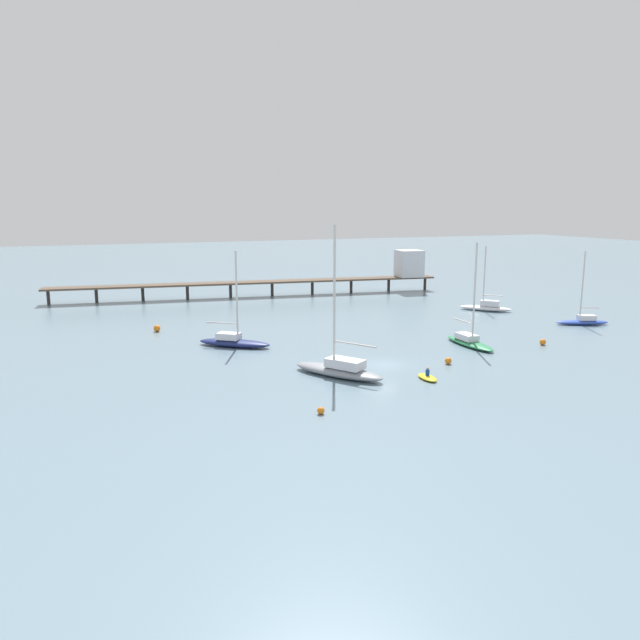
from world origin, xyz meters
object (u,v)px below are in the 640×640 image
(sailboat_gray, at_px, (339,368))
(mooring_buoy_near, at_px, (448,361))
(pier, at_px, (341,272))
(dinghy_yellow, at_px, (427,377))
(sailboat_blue, at_px, (583,320))
(mooring_buoy_mid, at_px, (157,328))
(mooring_buoy_far, at_px, (321,411))
(mooring_buoy_inner, at_px, (543,342))
(sailboat_white, at_px, (486,306))
(sailboat_green, at_px, (469,340))
(sailboat_navy, at_px, (234,341))

(sailboat_gray, xyz_separation_m, mooring_buoy_near, (11.57, -0.20, -0.45))
(pier, distance_m, dinghy_yellow, 52.95)
(dinghy_yellow, bearing_deg, sailboat_blue, 22.81)
(pier, xyz_separation_m, mooring_buoy_mid, (-34.14, -20.83, -3.38))
(pier, relative_size, mooring_buoy_far, 116.19)
(pier, distance_m, mooring_buoy_near, 48.28)
(mooring_buoy_mid, xyz_separation_m, mooring_buoy_inner, (38.82, -23.52, -0.07))
(pier, height_order, sailboat_white, sailboat_white)
(mooring_buoy_mid, height_order, mooring_buoy_near, mooring_buoy_mid)
(sailboat_blue, distance_m, mooring_buoy_near, 29.13)
(sailboat_gray, relative_size, sailboat_blue, 1.43)
(sailboat_white, bearing_deg, sailboat_green, -132.06)
(sailboat_blue, bearing_deg, mooring_buoy_far, -157.65)
(mooring_buoy_mid, distance_m, mooring_buoy_inner, 45.39)
(pier, xyz_separation_m, sailboat_green, (-3.00, -41.41, -3.14))
(sailboat_navy, relative_size, mooring_buoy_far, 18.70)
(sailboat_gray, xyz_separation_m, sailboat_white, (33.93, 22.94, -0.13))
(pier, relative_size, sailboat_blue, 6.86)
(sailboat_green, bearing_deg, mooring_buoy_near, -139.19)
(mooring_buoy_mid, bearing_deg, mooring_buoy_far, -77.77)
(sailboat_green, xyz_separation_m, sailboat_navy, (-24.31, 9.41, 0.00))
(sailboat_white, xyz_separation_m, mooring_buoy_far, (-39.28, -31.53, -0.38))
(mooring_buoy_far, relative_size, mooring_buoy_inner, 0.82)
(sailboat_white, distance_m, dinghy_yellow, 38.08)
(sailboat_gray, xyz_separation_m, sailboat_navy, (-6.06, 14.97, -0.13))
(pier, relative_size, sailboat_white, 6.94)
(mooring_buoy_inner, bearing_deg, sailboat_green, 159.10)
(pier, bearing_deg, mooring_buoy_inner, -83.96)
(pier, height_order, dinghy_yellow, pier)
(sailboat_blue, distance_m, mooring_buoy_far, 47.95)
(sailboat_blue, distance_m, dinghy_yellow, 34.84)
(dinghy_yellow, xyz_separation_m, mooring_buoy_mid, (-19.76, 30.01, 0.21))
(sailboat_blue, bearing_deg, sailboat_navy, 173.26)
(sailboat_green, relative_size, dinghy_yellow, 4.17)
(sailboat_green, bearing_deg, dinghy_yellow, -140.32)
(sailboat_gray, height_order, sailboat_white, sailboat_gray)
(sailboat_navy, height_order, sailboat_white, sailboat_navy)
(mooring_buoy_near, height_order, mooring_buoy_inner, mooring_buoy_inner)
(pier, relative_size, mooring_buoy_near, 97.23)
(sailboat_gray, xyz_separation_m, mooring_buoy_mid, (-12.88, 26.14, -0.37))
(sailboat_green, xyz_separation_m, mooring_buoy_inner, (7.69, -2.94, -0.31))
(mooring_buoy_mid, relative_size, mooring_buoy_inner, 1.22)
(sailboat_green, xyz_separation_m, mooring_buoy_near, (-6.68, -5.77, -0.32))
(mooring_buoy_near, distance_m, mooring_buoy_inner, 14.65)
(mooring_buoy_far, relative_size, mooring_buoy_near, 0.84)
(sailboat_gray, bearing_deg, sailboat_blue, 13.89)
(mooring_buoy_far, bearing_deg, sailboat_green, 30.95)
(dinghy_yellow, bearing_deg, mooring_buoy_mid, 123.37)
(sailboat_gray, distance_m, sailboat_green, 19.08)
(sailboat_blue, height_order, mooring_buoy_far, sailboat_blue)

